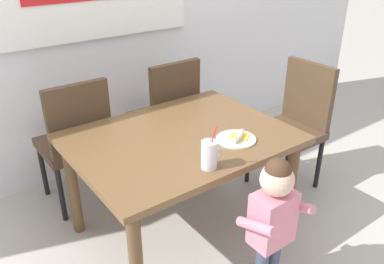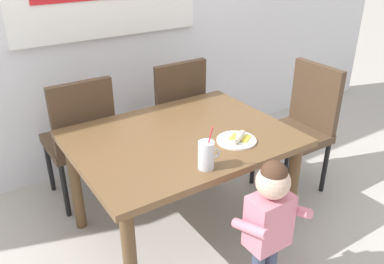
# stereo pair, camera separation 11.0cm
# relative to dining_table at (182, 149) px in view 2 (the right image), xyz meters

# --- Properties ---
(ground_plane) EXTENTS (24.00, 24.00, 0.00)m
(ground_plane) POSITION_rel_dining_table_xyz_m (0.00, 0.00, -0.62)
(ground_plane) COLOR #B7B2A8
(dining_table) EXTENTS (1.27, 0.98, 0.71)m
(dining_table) POSITION_rel_dining_table_xyz_m (0.00, 0.00, 0.00)
(dining_table) COLOR brown
(dining_table) RESTS_ON ground
(dining_chair_left) EXTENTS (0.44, 0.44, 0.96)m
(dining_chair_left) POSITION_rel_dining_table_xyz_m (-0.40, 0.68, -0.08)
(dining_chair_left) COLOR #4C3826
(dining_chair_left) RESTS_ON ground
(dining_chair_right) EXTENTS (0.44, 0.44, 0.96)m
(dining_chair_right) POSITION_rel_dining_table_xyz_m (0.35, 0.68, -0.08)
(dining_chair_right) COLOR #4C3826
(dining_chair_right) RESTS_ON ground
(dining_chair_far) EXTENTS (0.44, 0.44, 0.96)m
(dining_chair_far) POSITION_rel_dining_table_xyz_m (1.04, -0.01, -0.08)
(dining_chair_far) COLOR #4C3826
(dining_chair_far) RESTS_ON ground
(toddler_standing) EXTENTS (0.33, 0.24, 0.84)m
(toddler_standing) POSITION_rel_dining_table_xyz_m (0.10, -0.68, -0.09)
(toddler_standing) COLOR #3F4760
(toddler_standing) RESTS_ON ground
(milk_cup) EXTENTS (0.13, 0.09, 0.25)m
(milk_cup) POSITION_rel_dining_table_xyz_m (-0.09, -0.38, 0.16)
(milk_cup) COLOR silver
(milk_cup) RESTS_ON dining_table
(snack_plate) EXTENTS (0.23, 0.23, 0.01)m
(snack_plate) POSITION_rel_dining_table_xyz_m (0.23, -0.24, 0.10)
(snack_plate) COLOR white
(snack_plate) RESTS_ON dining_table
(peeled_banana) EXTENTS (0.17, 0.14, 0.07)m
(peeled_banana) POSITION_rel_dining_table_xyz_m (0.23, -0.25, 0.13)
(peeled_banana) COLOR #F4EAC6
(peeled_banana) RESTS_ON snack_plate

